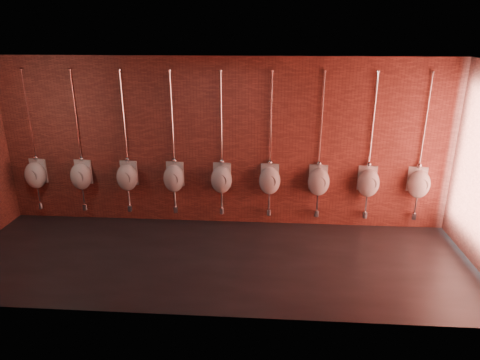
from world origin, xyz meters
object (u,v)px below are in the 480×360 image
(urinal_1, at_px, (81,175))
(urinal_0, at_px, (36,174))
(urinal_3, at_px, (174,178))
(urinal_5, at_px, (270,180))
(urinal_8, at_px, (419,183))
(urinal_6, at_px, (319,181))
(urinal_7, at_px, (368,182))
(urinal_4, at_px, (221,179))
(urinal_2, at_px, (127,177))

(urinal_1, bearing_deg, urinal_0, 180.00)
(urinal_3, bearing_deg, urinal_1, 180.00)
(urinal_3, relative_size, urinal_5, 1.00)
(urinal_3, xyz_separation_m, urinal_8, (4.58, 0.00, 0.00))
(urinal_0, relative_size, urinal_5, 1.00)
(urinal_0, xyz_separation_m, urinal_5, (4.58, 0.00, 0.00))
(urinal_6, height_order, urinal_7, same)
(urinal_6, bearing_deg, urinal_4, 180.00)
(urinal_4, xyz_separation_m, urinal_5, (0.92, 0.00, 0.00))
(urinal_1, bearing_deg, urinal_7, 0.00)
(urinal_1, xyz_separation_m, urinal_8, (6.41, 0.00, 0.00))
(urinal_2, distance_m, urinal_7, 4.58)
(urinal_4, bearing_deg, urinal_1, 180.00)
(urinal_0, xyz_separation_m, urinal_7, (6.41, 0.00, 0.00))
(urinal_7, height_order, urinal_8, same)
(urinal_5, height_order, urinal_6, same)
(urinal_4, bearing_deg, urinal_7, 0.00)
(urinal_4, relative_size, urinal_8, 1.00)
(urinal_4, relative_size, urinal_5, 1.00)
(urinal_0, distance_m, urinal_3, 2.75)
(urinal_7, bearing_deg, urinal_3, 180.00)
(urinal_8, bearing_deg, urinal_7, 180.00)
(urinal_1, relative_size, urinal_8, 1.00)
(urinal_0, distance_m, urinal_1, 0.92)
(urinal_1, height_order, urinal_5, same)
(urinal_2, distance_m, urinal_5, 2.75)
(urinal_0, xyz_separation_m, urinal_6, (5.50, 0.00, 0.00))
(urinal_2, height_order, urinal_5, same)
(urinal_0, bearing_deg, urinal_7, 0.00)
(urinal_1, xyz_separation_m, urinal_3, (1.83, 0.00, 0.00))
(urinal_7, bearing_deg, urinal_6, 180.00)
(urinal_2, relative_size, urinal_5, 1.00)
(urinal_6, bearing_deg, urinal_0, 180.00)
(urinal_5, bearing_deg, urinal_0, 180.00)
(urinal_5, bearing_deg, urinal_7, 0.00)
(urinal_5, xyz_separation_m, urinal_6, (0.92, 0.00, 0.00))
(urinal_4, xyz_separation_m, urinal_6, (1.83, 0.00, 0.00))
(urinal_5, bearing_deg, urinal_2, 180.00)
(urinal_2, bearing_deg, urinal_6, 0.00)
(urinal_5, bearing_deg, urinal_4, 180.00)
(urinal_3, xyz_separation_m, urinal_5, (1.83, 0.00, 0.00))
(urinal_2, bearing_deg, urinal_3, 0.00)
(urinal_6, bearing_deg, urinal_1, 180.00)
(urinal_2, bearing_deg, urinal_1, 180.00)
(urinal_0, relative_size, urinal_1, 1.00)
(urinal_5, xyz_separation_m, urinal_8, (2.75, 0.00, 0.00))
(urinal_1, relative_size, urinal_5, 1.00)
(urinal_2, xyz_separation_m, urinal_5, (2.75, 0.00, 0.00))
(urinal_1, bearing_deg, urinal_4, 0.00)
(urinal_1, xyz_separation_m, urinal_2, (0.92, 0.00, 0.00))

